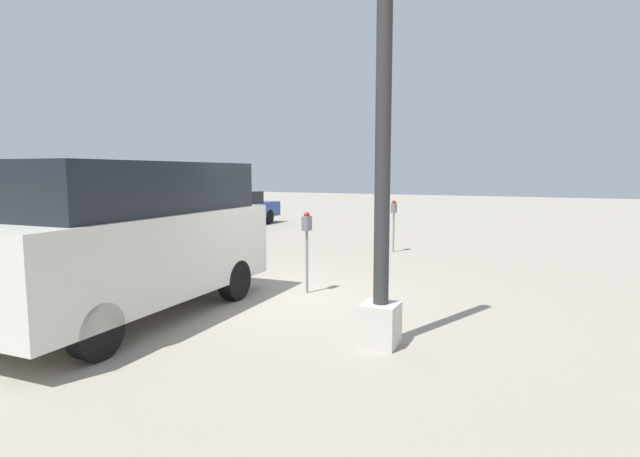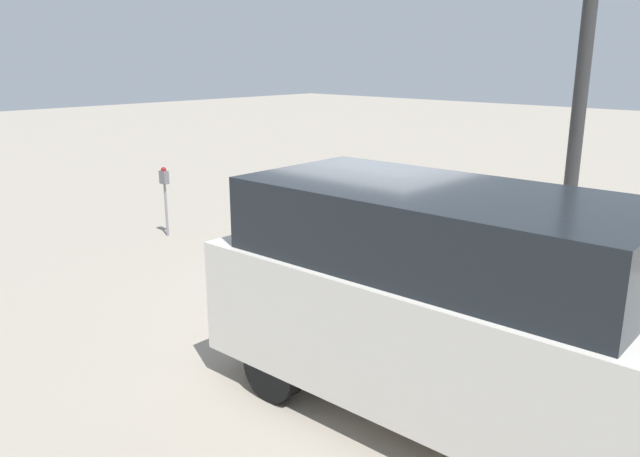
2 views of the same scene
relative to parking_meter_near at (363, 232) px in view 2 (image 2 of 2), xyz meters
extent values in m
plane|color=gray|center=(0.61, -0.39, -1.09)|extent=(80.00, 80.00, 0.00)
cylinder|color=gray|center=(0.00, 0.00, -0.52)|extent=(0.05, 0.05, 1.15)
cube|color=slate|center=(0.00, 0.00, 0.18)|extent=(0.20, 0.11, 0.26)
sphere|color=maroon|center=(0.00, 0.00, 0.33)|extent=(0.11, 0.11, 0.11)
cylinder|color=gray|center=(-5.20, 0.08, -0.55)|extent=(0.05, 0.05, 1.09)
cube|color=slate|center=(-5.20, 0.08, 0.12)|extent=(0.20, 0.11, 0.26)
sphere|color=maroon|center=(-5.20, 0.08, 0.28)|extent=(0.11, 0.11, 0.11)
cube|color=beige|center=(2.10, 2.08, -0.82)|extent=(0.44, 0.44, 0.55)
cylinder|color=#2D2D2D|center=(2.10, 2.08, 1.76)|extent=(0.19, 0.19, 4.60)
cube|color=beige|center=(2.48, -1.75, -0.12)|extent=(4.91, 2.20, 1.25)
cube|color=black|center=(2.36, -1.76, 0.87)|extent=(3.94, 2.00, 0.75)
cylinder|color=black|center=(3.95, -0.81, -0.75)|extent=(0.70, 0.27, 0.69)
cylinder|color=black|center=(0.95, -0.92, -0.75)|extent=(0.70, 0.27, 0.69)
cylinder|color=black|center=(1.02, -2.70, -0.75)|extent=(0.70, 0.27, 0.69)
camera|label=1|loc=(7.98, 3.95, 1.11)|focal=28.00mm
camera|label=2|loc=(5.47, -6.71, 2.44)|focal=35.00mm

